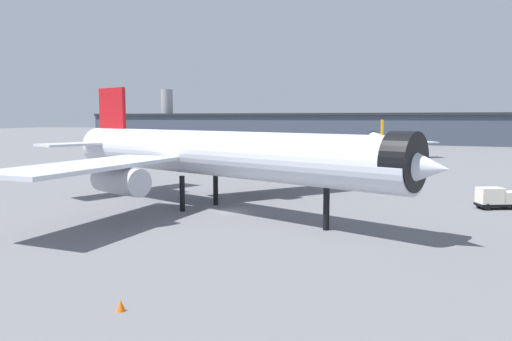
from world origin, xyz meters
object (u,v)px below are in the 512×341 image
at_px(airliner_far_taxiway, 377,140).
at_px(service_truck_front, 496,198).
at_px(traffic_cone_near_nose, 121,306).
at_px(airliner_near_gate, 211,154).

height_order(airliner_far_taxiway, service_truck_front, airliner_far_taxiway).
height_order(airliner_far_taxiway, traffic_cone_near_nose, airliner_far_taxiway).
xyz_separation_m(service_truck_front, traffic_cone_near_nose, (-27.31, -49.25, -1.21)).
bearing_deg(service_truck_front, airliner_near_gate, 177.02).
relative_size(airliner_near_gate, airliner_far_taxiway, 1.52).
bearing_deg(airliner_near_gate, service_truck_front, 42.00).
bearing_deg(traffic_cone_near_nose, airliner_far_taxiway, 89.65).
distance_m(airliner_near_gate, traffic_cone_near_nose, 36.73).
relative_size(service_truck_front, traffic_cone_near_nose, 7.92).
distance_m(airliner_near_gate, airliner_far_taxiway, 103.84).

